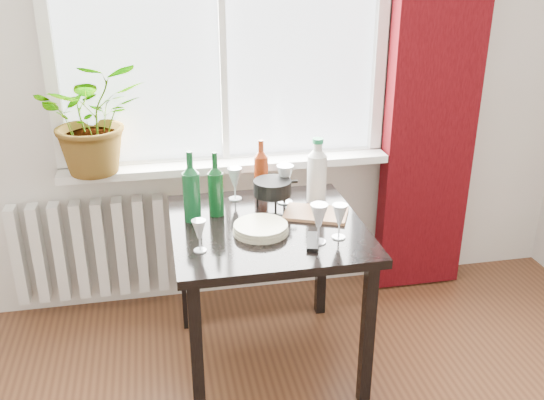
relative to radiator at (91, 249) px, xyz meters
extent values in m
cube|color=white|center=(0.75, 0.04, 1.22)|extent=(1.72, 0.08, 1.62)
cube|color=white|center=(0.75, -0.03, 0.44)|extent=(1.72, 0.20, 0.04)
cube|color=#370508|center=(1.87, -0.06, 0.92)|extent=(0.50, 0.12, 2.56)
cube|color=silver|center=(0.00, 0.00, 0.00)|extent=(0.80, 0.10, 0.55)
cube|color=black|center=(0.85, -0.63, 0.34)|extent=(0.85, 0.85, 0.04)
cube|color=black|center=(0.48, -1.00, -0.03)|extent=(0.05, 0.05, 0.70)
cube|color=black|center=(0.48, -0.27, -0.03)|extent=(0.05, 0.05, 0.70)
cube|color=black|center=(1.21, -1.00, -0.03)|extent=(0.05, 0.05, 0.70)
cube|color=black|center=(1.21, -0.27, -0.03)|extent=(0.05, 0.05, 0.70)
imported|color=#247B20|center=(0.10, -0.08, 0.74)|extent=(0.55, 0.49, 0.56)
cylinder|color=beige|center=(0.81, -0.70, 0.38)|extent=(0.31, 0.31, 0.04)
cube|color=black|center=(1.00, -0.85, 0.37)|extent=(0.09, 0.17, 0.02)
cube|color=#AE774E|center=(1.09, -0.58, 0.37)|extent=(0.34, 0.28, 0.02)
camera|label=1|loc=(0.39, -3.03, 1.52)|focal=40.00mm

